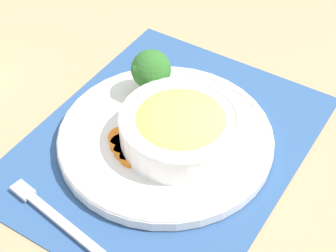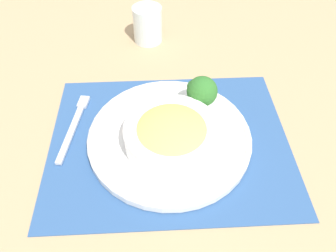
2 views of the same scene
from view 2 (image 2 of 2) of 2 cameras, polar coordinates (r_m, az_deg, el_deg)
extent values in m
plane|color=tan|center=(0.65, 0.25, -2.63)|extent=(4.00, 4.00, 0.00)
cube|color=#2D5184|center=(0.65, 0.25, -2.52)|extent=(0.51, 0.43, 0.00)
cylinder|color=white|center=(0.64, 0.25, -1.95)|extent=(0.32, 0.32, 0.02)
torus|color=white|center=(0.63, 0.25, -1.48)|extent=(0.32, 0.32, 0.01)
cylinder|color=white|center=(0.60, 0.62, -1.79)|extent=(0.17, 0.17, 0.04)
torus|color=white|center=(0.58, 0.64, -0.38)|extent=(0.18, 0.18, 0.01)
ellipsoid|color=#E0B75B|center=(0.59, 0.63, -1.09)|extent=(0.14, 0.14, 0.05)
cylinder|color=#759E51|center=(0.68, 5.73, 3.81)|extent=(0.02, 0.02, 0.02)
sphere|color=#2D6B28|center=(0.65, 5.95, 6.01)|extent=(0.06, 0.06, 0.06)
sphere|color=#2D6B28|center=(0.66, 4.51, 6.85)|extent=(0.03, 0.03, 0.03)
sphere|color=#2D6B28|center=(0.65, 7.33, 5.76)|extent=(0.02, 0.02, 0.02)
cylinder|color=orange|center=(0.66, -3.36, 1.79)|extent=(0.04, 0.04, 0.01)
cylinder|color=orange|center=(0.66, -4.24, 1.12)|extent=(0.04, 0.04, 0.01)
cylinder|color=orange|center=(0.65, -4.92, 0.30)|extent=(0.04, 0.04, 0.01)
cylinder|color=orange|center=(0.64, -5.34, -0.61)|extent=(0.04, 0.04, 0.01)
cylinder|color=silver|center=(0.89, -3.57, 17.23)|extent=(0.08, 0.08, 0.09)
cylinder|color=silver|center=(0.90, -3.52, 16.31)|extent=(0.06, 0.06, 0.06)
cube|color=silver|center=(0.69, -16.23, -0.33)|extent=(0.02, 0.18, 0.01)
cube|color=silver|center=(0.74, -14.51, 4.06)|extent=(0.02, 0.03, 0.01)
camera|label=1|loc=(0.48, -92.74, 15.51)|focal=60.00mm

